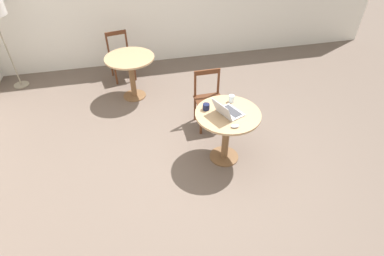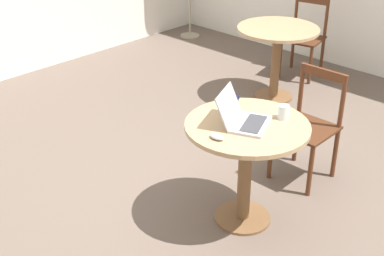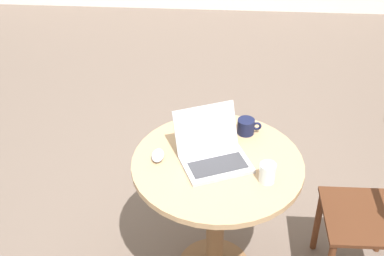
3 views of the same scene
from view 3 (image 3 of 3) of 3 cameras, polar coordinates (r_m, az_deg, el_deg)
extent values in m
plane|color=#66564C|center=(3.27, 1.60, -10.07)|extent=(16.00, 16.00, 0.00)
cylinder|color=brown|center=(2.77, 2.53, -9.75)|extent=(0.09, 0.09, 0.70)
cylinder|color=tan|center=(2.52, 2.74, -3.91)|extent=(0.81, 0.81, 0.03)
cylinder|color=#562D19|center=(3.07, 13.26, -9.62)|extent=(0.04, 0.04, 0.42)
cylinder|color=#562D19|center=(3.15, 19.77, -9.56)|extent=(0.04, 0.04, 0.42)
cube|color=#492715|center=(2.83, 17.98, -8.98)|extent=(0.41, 0.41, 0.02)
cube|color=#B7B7BC|center=(2.49, 2.61, -3.89)|extent=(0.36, 0.32, 0.02)
cube|color=#38383D|center=(2.47, 2.78, -3.98)|extent=(0.28, 0.21, 0.00)
cube|color=#B7B7BC|center=(2.53, 1.46, 0.03)|extent=(0.32, 0.20, 0.20)
cube|color=silver|center=(2.53, 1.50, 0.01)|extent=(0.29, 0.18, 0.18)
ellipsoid|color=#B7B7BC|center=(2.53, -3.67, -2.93)|extent=(0.06, 0.10, 0.03)
cylinder|color=#141938|center=(2.69, 5.76, 0.17)|extent=(0.09, 0.09, 0.08)
torus|color=#141938|center=(2.69, 6.94, 0.20)|extent=(0.05, 0.01, 0.05)
cylinder|color=silver|center=(2.40, 8.05, -4.75)|extent=(0.07, 0.07, 0.09)
camera|label=1|loc=(4.18, -48.42, 34.21)|focal=28.00mm
camera|label=2|loc=(2.45, -84.75, 3.25)|focal=50.00mm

